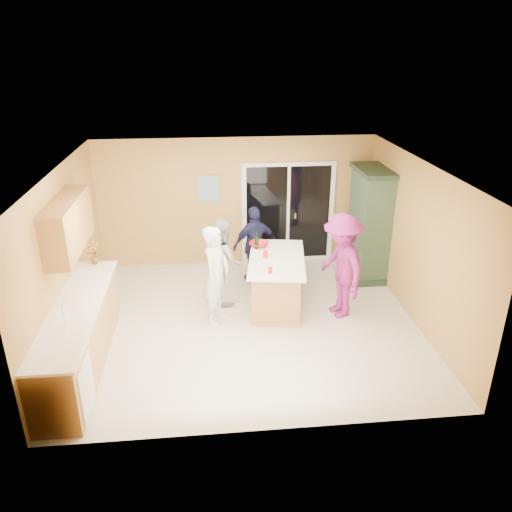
{
  "coord_description": "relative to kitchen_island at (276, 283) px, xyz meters",
  "views": [
    {
      "loc": [
        -0.59,
        -7.12,
        4.28
      ],
      "look_at": [
        0.15,
        0.1,
        1.15
      ],
      "focal_mm": 35.0,
      "sensor_mm": 36.0,
      "label": 1
    }
  ],
  "objects": [
    {
      "name": "serving_bowl",
      "position": [
        -0.25,
        0.56,
        0.52
      ],
      "size": [
        0.42,
        0.42,
        0.08
      ],
      "primitive_type": "imported",
      "rotation": [
        0.0,
        0.0,
        -0.37
      ],
      "color": "red",
      "rests_on": "kitchen_island"
    },
    {
      "name": "woman_white",
      "position": [
        -1.04,
        -0.44,
        0.41
      ],
      "size": [
        0.62,
        0.72,
        1.66
      ],
      "primitive_type": "imported",
      "rotation": [
        0.0,
        0.0,
        1.12
      ],
      "color": "white",
      "rests_on": "floor"
    },
    {
      "name": "woman_grey",
      "position": [
        -0.91,
        0.31,
        0.34
      ],
      "size": [
        0.76,
        0.87,
        1.52
      ],
      "primitive_type": "imported",
      "rotation": [
        0.0,
        0.0,
        1.86
      ],
      "color": "#A0A1A3",
      "rests_on": "floor"
    },
    {
      "name": "left_cabinet_run",
      "position": [
        -3.0,
        -1.6,
        0.04
      ],
      "size": [
        0.65,
        3.05,
        1.24
      ],
      "color": "#BF884A",
      "rests_on": "floor"
    },
    {
      "name": "wall_left",
      "position": [
        -3.3,
        -0.55,
        0.88
      ],
      "size": [
        0.1,
        5.0,
        2.6
      ],
      "primitive_type": "cube",
      "color": "#D7B658",
      "rests_on": "ground"
    },
    {
      "name": "tulip_vase",
      "position": [
        -3.0,
        -0.03,
        0.73
      ],
      "size": [
        0.26,
        0.21,
        0.42
      ],
      "primitive_type": "imported",
      "rotation": [
        0.0,
        0.0,
        0.31
      ],
      "color": "red",
      "rests_on": "left_cabinet_run"
    },
    {
      "name": "green_hutch",
      "position": [
        1.94,
        1.06,
        0.62
      ],
      "size": [
        0.62,
        1.17,
        2.15
      ],
      "color": "#1F3222",
      "rests_on": "floor"
    },
    {
      "name": "woman_navy",
      "position": [
        -0.27,
        1.0,
        0.33
      ],
      "size": [
        0.94,
        0.6,
        1.49
      ],
      "primitive_type": "imported",
      "rotation": [
        0.0,
        0.0,
        3.43
      ],
      "color": "#191937",
      "rests_on": "floor"
    },
    {
      "name": "kitchen_island",
      "position": [
        0.0,
        0.0,
        0.0
      ],
      "size": [
        1.17,
        1.83,
        0.9
      ],
      "rotation": [
        0.0,
        0.0,
        -0.15
      ],
      "color": "#BF884A",
      "rests_on": "floor"
    },
    {
      "name": "tumbler_far",
      "position": [
        -0.19,
        0.05,
        0.53
      ],
      "size": [
        0.1,
        0.1,
        0.11
      ],
      "primitive_type": "cylinder",
      "rotation": [
        0.0,
        0.0,
        -0.29
      ],
      "color": "red",
      "rests_on": "kitchen_island"
    },
    {
      "name": "ceiling",
      "position": [
        -0.55,
        -0.55,
        2.18
      ],
      "size": [
        5.5,
        5.0,
        0.1
      ],
      "primitive_type": "cube",
      "color": "silver",
      "rests_on": "wall_back"
    },
    {
      "name": "tumbler_near",
      "position": [
        -0.19,
        -0.57,
        0.53
      ],
      "size": [
        0.08,
        0.08,
        0.1
      ],
      "primitive_type": "cylinder",
      "rotation": [
        0.0,
        0.0,
        0.15
      ],
      "color": "red",
      "rests_on": "kitchen_island"
    },
    {
      "name": "wine_bottle",
      "position": [
        -0.3,
        0.46,
        0.6
      ],
      "size": [
        0.07,
        0.07,
        0.31
      ],
      "rotation": [
        0.0,
        0.0,
        0.2
      ],
      "color": "black",
      "rests_on": "kitchen_island"
    },
    {
      "name": "sliding_door",
      "position": [
        0.5,
        1.91,
        0.63
      ],
      "size": [
        1.9,
        0.07,
        2.1
      ],
      "color": "silver",
      "rests_on": "floor"
    },
    {
      "name": "woman_magenta",
      "position": [
        1.01,
        -0.41,
        0.47
      ],
      "size": [
        0.9,
        1.27,
        1.79
      ],
      "primitive_type": "imported",
      "rotation": [
        0.0,
        0.0,
        -1.35
      ],
      "color": "#8F1F69",
      "rests_on": "floor"
    },
    {
      "name": "wall_right",
      "position": [
        2.2,
        -0.55,
        0.88
      ],
      "size": [
        0.1,
        5.0,
        2.6
      ],
      "primitive_type": "cube",
      "color": "#D7B658",
      "rests_on": "ground"
    },
    {
      "name": "wall_front",
      "position": [
        -0.55,
        -3.05,
        0.88
      ],
      "size": [
        5.5,
        0.1,
        2.6
      ],
      "primitive_type": "cube",
      "color": "#D7B658",
      "rests_on": "ground"
    },
    {
      "name": "framed_picture",
      "position": [
        -1.1,
        1.92,
        1.18
      ],
      "size": [
        0.46,
        0.04,
        0.56
      ],
      "color": "#A58952",
      "rests_on": "wall_back"
    },
    {
      "name": "wall_back",
      "position": [
        -0.55,
        1.95,
        0.88
      ],
      "size": [
        5.5,
        0.1,
        2.6
      ],
      "primitive_type": "cube",
      "color": "#D7B658",
      "rests_on": "ground"
    },
    {
      "name": "white_plate",
      "position": [
        0.02,
        -0.24,
        0.49
      ],
      "size": [
        0.25,
        0.25,
        0.02
      ],
      "primitive_type": "cylinder",
      "rotation": [
        0.0,
        0.0,
        -0.05
      ],
      "color": "white",
      "rests_on": "kitchen_island"
    },
    {
      "name": "upper_cabinets",
      "position": [
        -3.13,
        -0.75,
        1.45
      ],
      "size": [
        0.35,
        1.6,
        0.75
      ],
      "primitive_type": "cube",
      "color": "#BF884A",
      "rests_on": "wall_left"
    },
    {
      "name": "floor",
      "position": [
        -0.55,
        -0.55,
        -0.42
      ],
      "size": [
        5.5,
        5.5,
        0.0
      ],
      "primitive_type": "plane",
      "color": "beige",
      "rests_on": "ground"
    }
  ]
}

